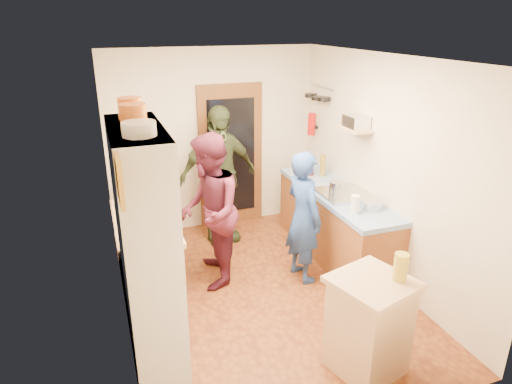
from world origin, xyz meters
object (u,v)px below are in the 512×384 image
island_base (368,328)px  person_left (212,210)px  person_hob (307,217)px  person_back (220,176)px  hutch_body (148,258)px  right_counter_base (334,226)px

island_base → person_left: (-0.88, 1.92, 0.47)m
person_hob → person_back: bearing=18.3°
hutch_body → right_counter_base: 2.90m
hutch_body → right_counter_base: hutch_body is taller
island_base → person_back: (-0.52, 2.90, 0.53)m
person_left → person_back: size_ratio=0.94×
right_counter_base → person_left: bearing=-178.4°
person_back → hutch_body: bearing=-130.7°
island_base → person_hob: bearing=84.3°
hutch_body → person_hob: 2.14m
right_counter_base → person_hob: size_ratio=1.39×
person_hob → person_left: (-1.04, 0.33, 0.11)m
hutch_body → person_hob: bearing=25.9°
person_back → island_base: bearing=-91.8°
hutch_body → person_left: size_ratio=1.22×
hutch_body → person_hob: size_ratio=1.39×
right_counter_base → person_left: 1.70m
person_left → person_hob: bearing=84.6°
hutch_body → person_back: hutch_body is taller
hutch_body → person_back: (1.23, 2.24, -0.14)m
right_counter_base → person_back: size_ratio=1.15×
hutch_body → right_counter_base: (2.50, 1.30, -0.68)m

